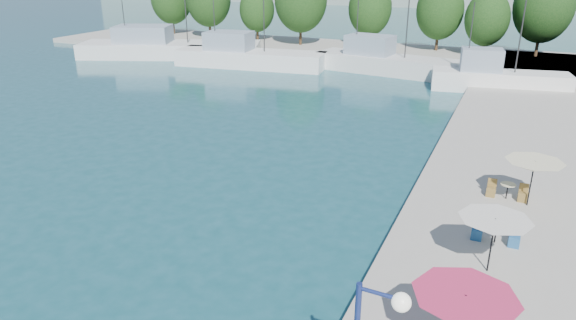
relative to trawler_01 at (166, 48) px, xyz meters
The scene contains 15 objects.
quay_far 24.96m from the trawler_01, 26.66° to the left, with size 90.00×16.00×0.60m, color #A49F94.
trawler_01 is the anchor object (origin of this frame).
trawler_02 12.15m from the trawler_01, ahead, with size 17.25×6.57×10.20m.
trawler_03 27.29m from the trawler_01, ahead, with size 16.34×6.42×10.20m.
trawler_04 38.51m from the trawler_01, ahead, with size 12.27×5.10×10.20m.
tree_03 15.48m from the trawler_01, 68.66° to the left, with size 4.90×4.90×7.25m.
tree_05 26.71m from the trawler_01, 35.95° to the left, with size 5.61×5.61×8.31m.
tree_06 34.16m from the trawler_01, 26.54° to the left, with size 5.74×5.74×8.50m.
tree_07 38.52m from the trawler_01, 20.07° to the left, with size 5.08×5.08×7.51m.
tree_08 44.93m from the trawler_01, 20.55° to the left, with size 6.69×6.69×9.91m.
umbrella_pink 56.51m from the trawler_01, 45.20° to the right, with size 2.86×2.86×2.37m.
umbrella_white 53.13m from the trawler_01, 40.76° to the right, with size 2.56×2.56×2.13m.
umbrella_cream 50.17m from the trawler_01, 34.21° to the right, with size 2.58×2.58×2.19m.
cafe_table_02 51.75m from the trawler_01, 38.80° to the right, with size 1.82×0.70×0.76m.
cafe_table_03 49.19m from the trawler_01, 34.47° to the right, with size 1.82×0.70×0.76m.
Camera 1 is at (9.89, 3.54, 11.16)m, focal length 32.00 mm.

